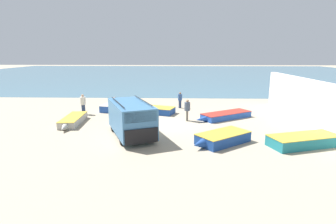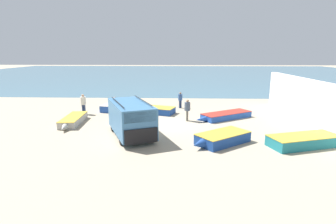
# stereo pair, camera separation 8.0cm
# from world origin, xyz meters

# --- Properties ---
(ground_plane) EXTENTS (200.00, 200.00, 0.00)m
(ground_plane) POSITION_xyz_m (0.00, 0.00, 0.00)
(ground_plane) COLOR tan
(sea_water) EXTENTS (120.00, 80.00, 0.01)m
(sea_water) POSITION_xyz_m (0.00, 52.00, 0.00)
(sea_water) COLOR #477084
(sea_water) RESTS_ON ground_plane
(harbor_wall) EXTENTS (0.50, 15.29, 3.44)m
(harbor_wall) POSITION_xyz_m (11.05, 1.00, 1.72)
(harbor_wall) COLOR silver
(harbor_wall) RESTS_ON ground_plane
(parked_van) EXTENTS (3.93, 5.40, 2.38)m
(parked_van) POSITION_xyz_m (-2.14, -2.89, 1.24)
(parked_van) COLOR teal
(parked_van) RESTS_ON ground_plane
(fishing_rowboat_0) EXTENTS (2.00, 3.86, 0.64)m
(fishing_rowboat_0) POSITION_xyz_m (-5.26, 5.37, 0.32)
(fishing_rowboat_0) COLOR #234CA3
(fishing_rowboat_0) RESTS_ON ground_plane
(fishing_rowboat_1) EXTENTS (5.10, 3.67, 0.52)m
(fishing_rowboat_1) POSITION_xyz_m (4.95, 2.10, 0.26)
(fishing_rowboat_1) COLOR #234CA3
(fishing_rowboat_1) RESTS_ON ground_plane
(fishing_rowboat_2) EXTENTS (3.88, 3.32, 0.65)m
(fishing_rowboat_2) POSITION_xyz_m (3.62, -4.16, 0.33)
(fishing_rowboat_2) COLOR navy
(fishing_rowboat_2) RESTS_ON ground_plane
(fishing_rowboat_3) EXTENTS (4.29, 2.62, 0.60)m
(fishing_rowboat_3) POSITION_xyz_m (-1.21, 3.93, 0.30)
(fishing_rowboat_3) COLOR navy
(fishing_rowboat_3) RESTS_ON ground_plane
(fishing_rowboat_4) EXTENTS (5.23, 2.77, 0.66)m
(fishing_rowboat_4) POSITION_xyz_m (8.59, -4.42, 0.33)
(fishing_rowboat_4) COLOR #1E757F
(fishing_rowboat_4) RESTS_ON ground_plane
(fishing_rowboat_5) EXTENTS (1.55, 4.60, 0.56)m
(fishing_rowboat_5) POSITION_xyz_m (-7.24, -0.01, 0.28)
(fishing_rowboat_5) COLOR #ADA89E
(fishing_rowboat_5) RESTS_ON ground_plane
(fisherman_0) EXTENTS (0.47, 0.47, 1.77)m
(fisherman_0) POSITION_xyz_m (1.73, 1.23, 1.06)
(fisherman_0) COLOR #5B564C
(fisherman_0) RESTS_ON ground_plane
(fisherman_1) EXTENTS (0.48, 0.48, 1.82)m
(fisherman_1) POSITION_xyz_m (-7.53, 3.29, 1.09)
(fisherman_1) COLOR navy
(fisherman_1) RESTS_ON ground_plane
(fisherman_2) EXTENTS (0.45, 0.45, 1.72)m
(fisherman_2) POSITION_xyz_m (-4.50, 2.57, 1.03)
(fisherman_2) COLOR #5B564C
(fisherman_2) RESTS_ON ground_plane
(fisherman_3) EXTENTS (0.42, 0.42, 1.60)m
(fisherman_3) POSITION_xyz_m (1.21, 6.31, 0.96)
(fisherman_3) COLOR navy
(fisherman_3) RESTS_ON ground_plane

